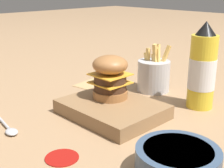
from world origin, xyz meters
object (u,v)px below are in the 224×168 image
at_px(burger, 110,77).
at_px(fries_basket, 154,75).
at_px(serving_board, 112,109).
at_px(ketchup_bottle, 202,70).
at_px(side_bowl, 177,161).
at_px(spoon, 8,127).

bearing_deg(burger, fries_basket, 95.54).
relative_size(serving_board, ketchup_bottle, 1.06).
bearing_deg(burger, serving_board, -36.99).
relative_size(side_bowl, spoon, 0.92).
distance_m(burger, ketchup_bottle, 0.25).
height_order(serving_board, ketchup_bottle, ketchup_bottle).
height_order(ketchup_bottle, spoon, ketchup_bottle).
xyz_separation_m(serving_board, burger, (-0.03, 0.02, 0.08)).
bearing_deg(burger, side_bowl, -22.65).
xyz_separation_m(serving_board, fries_basket, (-0.05, 0.23, 0.03)).
xyz_separation_m(burger, fries_basket, (-0.02, 0.21, -0.04)).
bearing_deg(burger, ketchup_bottle, 51.10).
bearing_deg(serving_board, spoon, -115.61).
height_order(serving_board, side_bowl, side_bowl).
bearing_deg(serving_board, ketchup_bottle, 59.87).
relative_size(burger, spoon, 0.71).
height_order(ketchup_bottle, side_bowl, ketchup_bottle).
xyz_separation_m(serving_board, ketchup_bottle, (0.12, 0.22, 0.09)).
bearing_deg(spoon, side_bowl, 27.65).
xyz_separation_m(burger, spoon, (-0.08, -0.25, -0.09)).
distance_m(burger, spoon, 0.28).
xyz_separation_m(burger, ketchup_bottle, (0.16, 0.19, 0.01)).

